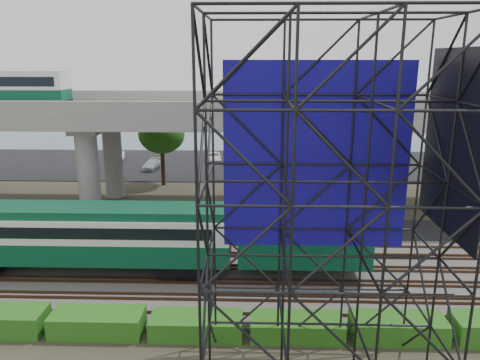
{
  "coord_description": "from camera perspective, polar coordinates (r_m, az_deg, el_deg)",
  "views": [
    {
      "loc": [
        3.79,
        -24.99,
        13.55
      ],
      "look_at": [
        2.88,
        6.0,
        5.35
      ],
      "focal_mm": 35.0,
      "sensor_mm": 36.0,
      "label": 1
    }
  ],
  "objects": [
    {
      "name": "service_road",
      "position": [
        38.17,
        -4.15,
        -5.97
      ],
      "size": [
        90.0,
        5.0,
        0.08
      ],
      "primitive_type": "cube",
      "color": "black",
      "rests_on": "ground"
    },
    {
      "name": "hedge_strip",
      "position": [
        24.59,
        -5.31,
        -17.15
      ],
      "size": [
        34.6,
        1.8,
        1.2
      ],
      "color": "#205C15",
      "rests_on": "ground"
    },
    {
      "name": "ballast_bed",
      "position": [
        30.4,
        -5.77,
        -11.54
      ],
      "size": [
        90.0,
        12.0,
        0.2
      ],
      "primitive_type": "cube",
      "color": "slate",
      "rests_on": "ground"
    },
    {
      "name": "parking_lot",
      "position": [
        60.64,
        -1.94,
        1.92
      ],
      "size": [
        90.0,
        18.0,
        0.08
      ],
      "primitive_type": "cube",
      "color": "black",
      "rests_on": "ground"
    },
    {
      "name": "rail_tracks",
      "position": [
        30.32,
        -5.78,
        -11.23
      ],
      "size": [
        90.0,
        9.52,
        0.16
      ],
      "color": "#472D1E",
      "rests_on": "ballast_bed"
    },
    {
      "name": "scaffold_tower",
      "position": [
        18.27,
        10.27,
        -4.86
      ],
      "size": [
        9.36,
        6.36,
        15.0
      ],
      "color": "black",
      "rests_on": "ground"
    },
    {
      "name": "overpass",
      "position": [
        41.66,
        -5.47,
        7.38
      ],
      "size": [
        80.0,
        12.0,
        12.4
      ],
      "color": "#9E9B93",
      "rests_on": "ground"
    },
    {
      "name": "parked_cars",
      "position": [
        59.96,
        0.04,
        2.39
      ],
      "size": [
        36.09,
        9.41,
        1.24
      ],
      "color": "silver",
      "rests_on": "parking_lot"
    },
    {
      "name": "commuter_train",
      "position": [
        30.32,
        -15.34,
        -6.35
      ],
      "size": [
        29.3,
        3.06,
        4.3
      ],
      "color": "black",
      "rests_on": "rail_tracks"
    },
    {
      "name": "harbor_water",
      "position": [
        82.2,
        -0.98,
        5.32
      ],
      "size": [
        140.0,
        40.0,
        0.03
      ],
      "primitive_type": "cube",
      "color": "#415D6B",
      "rests_on": "ground"
    },
    {
      "name": "trees",
      "position": [
        42.77,
        -9.77,
        3.84
      ],
      "size": [
        40.94,
        16.94,
        7.69
      ],
      "color": "#382314",
      "rests_on": "ground"
    },
    {
      "name": "ground",
      "position": [
        28.68,
        -6.29,
        -13.48
      ],
      "size": [
        140.0,
        140.0,
        0.0
      ],
      "primitive_type": "plane",
      "color": "#474233",
      "rests_on": "ground"
    }
  ]
}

